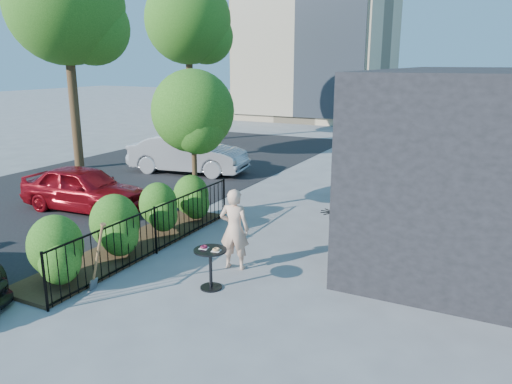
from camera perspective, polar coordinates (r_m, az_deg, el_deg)
The scene contains 13 objects.
ground at distance 10.68m, azimuth -4.85°, elevation -8.36°, with size 120.00×120.00×0.00m, color gray.
fence at distance 11.29m, azimuth -11.43°, elevation -4.26°, with size 0.05×6.05×1.10m.
planting_bed at distance 11.89m, azimuth -13.97°, elevation -6.09°, with size 1.30×6.00×0.08m, color #382616.
shrubs at distance 11.69m, azimuth -13.48°, elevation -3.00°, with size 1.10×5.60×1.24m.
patio_tree at distance 13.43m, azimuth -7.09°, elevation 8.57°, with size 2.20×2.20×3.94m.
street at distance 17.18m, azimuth -19.66°, elevation -0.21°, with size 9.00×30.00×0.01m, color black.
street_tree_near at distance 20.90m, azimuth -20.88°, elevation 18.59°, with size 4.40×4.40×8.28m.
street_tree_far at distance 27.00m, azimuth -7.72°, elevation 18.29°, with size 4.40×4.40×8.28m.
cafe_table at distance 9.47m, azimuth -5.23°, elevation -7.92°, with size 0.62×0.62×0.84m.
woman at distance 10.23m, azimuth -2.48°, elevation -4.27°, with size 0.62×0.41×1.70m, color #E5B394.
shovel at distance 9.71m, azimuth -17.74°, elevation -7.50°, with size 0.48×0.18×1.42m.
car_red at distance 15.13m, azimuth -19.06°, elevation 0.40°, with size 1.53×3.79×1.29m, color maroon.
car_silver at distance 19.34m, azimuth -7.76°, elevation 4.38°, with size 1.59×4.55×1.50m, color #A2A2A6.
Camera 1 is at (5.22, -8.32, 4.18)m, focal length 35.00 mm.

